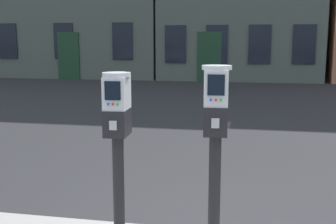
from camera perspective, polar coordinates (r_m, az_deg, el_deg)
parking_meter_near_kerb at (r=3.26m, az=-6.83°, el=-2.10°), size 0.23×0.26×1.36m
parking_meter_twin_adjacent at (r=3.11m, az=6.45°, el=-1.88°), size 0.23×0.26×1.42m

